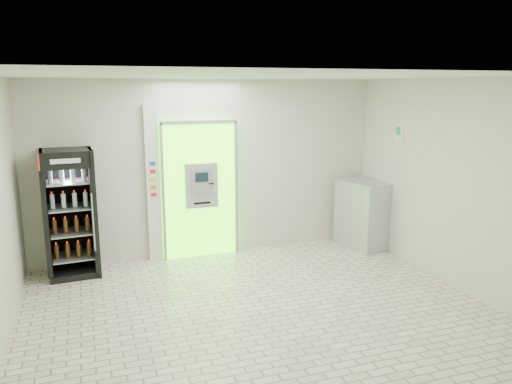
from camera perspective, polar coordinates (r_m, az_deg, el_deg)
name	(u,v)px	position (r m, az deg, el deg)	size (l,w,h in m)	color
ground	(258,310)	(6.72, 0.21, -13.37)	(6.00, 6.00, 0.00)	beige
room_shell	(258,172)	(6.16, 0.22, 2.30)	(6.00, 6.00, 6.00)	beige
atm_assembly	(200,189)	(8.52, -6.42, 0.36)	(1.30, 0.24, 2.33)	#5DFF18
pillar	(153,184)	(8.39, -11.70, 0.91)	(0.22, 0.11, 2.60)	silver
beverage_cooler	(71,216)	(8.14, -20.42, -2.55)	(0.78, 0.73, 1.96)	black
steel_cabinet	(363,214)	(9.24, 12.15, -2.50)	(0.79, 1.02, 1.22)	#B0B3B8
exit_sign	(399,132)	(8.74, 15.99, 6.57)	(0.02, 0.22, 0.26)	white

